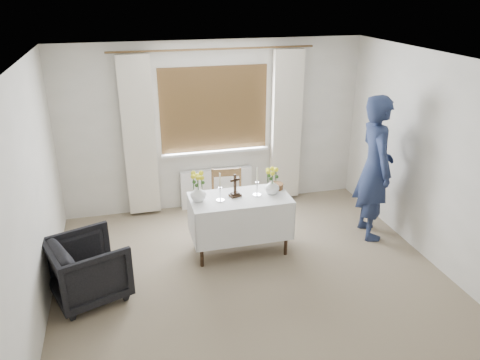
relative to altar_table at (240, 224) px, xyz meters
name	(u,v)px	position (x,y,z in m)	size (l,w,h in m)	color
ground	(262,297)	(-0.01, -1.02, -0.38)	(5.00, 5.00, 0.00)	gray
altar_table	(240,224)	(0.00, 0.00, 0.00)	(1.24, 0.64, 0.76)	white
wooden_chair	(228,206)	(-0.06, 0.38, 0.09)	(0.43, 0.43, 0.94)	brown
armchair	(89,268)	(-1.83, -0.51, -0.03)	(0.75, 0.77, 0.70)	black
person	(375,168)	(1.83, 0.00, 0.59)	(0.71, 0.47, 1.94)	navy
radiator	(216,188)	(-0.01, 1.40, -0.08)	(1.10, 0.10, 0.60)	white
wooden_cross	(235,185)	(-0.05, 0.04, 0.53)	(0.14, 0.10, 0.30)	black
candlestick_left	(220,187)	(-0.26, -0.04, 0.56)	(0.10, 0.10, 0.36)	white
candlestick_right	(257,182)	(0.22, 0.00, 0.57)	(0.11, 0.11, 0.37)	white
flower_vase_left	(198,193)	(-0.51, 0.02, 0.48)	(0.19, 0.19, 0.20)	white
flower_vase_right	(272,186)	(0.42, 0.01, 0.48)	(0.18, 0.18, 0.19)	white
wicker_basket	(276,186)	(0.52, 0.14, 0.42)	(0.19, 0.19, 0.07)	brown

